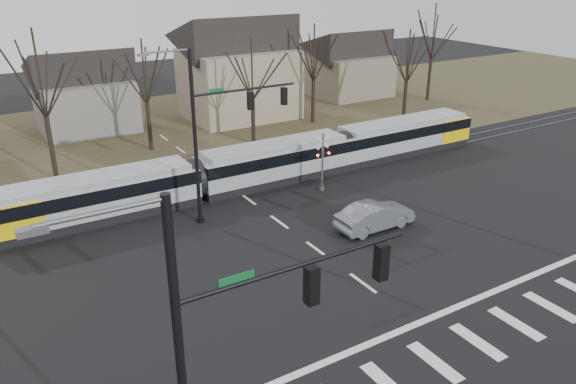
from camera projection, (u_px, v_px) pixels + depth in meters
ground at (390, 303)px, 25.59m from camera, size 140.00×140.00×0.00m
grass_verge at (156, 132)px, 50.83m from camera, size 140.00×28.00×0.01m
crosswalk at (457, 351)px, 22.44m from camera, size 27.00×2.60×0.01m
stop_line at (418, 323)px, 24.17m from camera, size 28.00×0.35×0.01m
lane_dashes at (235, 189)px, 38.21m from camera, size 0.18×30.00×0.01m
rail_pair at (236, 190)px, 38.04m from camera, size 90.00×1.52×0.06m
tram at (273, 161)px, 39.10m from camera, size 36.44×2.71×2.76m
sedan at (375, 216)px, 32.40m from camera, size 1.73×4.84×1.59m
signal_pole_near_left at (243, 350)px, 13.68m from camera, size 9.28×0.44×10.20m
signal_pole_far at (220, 126)px, 32.10m from camera, size 9.28×0.44×10.20m
rail_crossing_signal at (322, 164)px, 37.36m from camera, size 1.08×0.36×4.00m
tree_row at (200, 87)px, 45.13m from camera, size 59.20×7.20×10.00m
house_b at (83, 87)px, 50.06m from camera, size 8.64×7.56×7.65m
house_c at (238, 63)px, 53.92m from camera, size 10.80×8.64×10.10m
house_d at (350, 60)px, 63.18m from camera, size 8.64×7.56×7.65m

